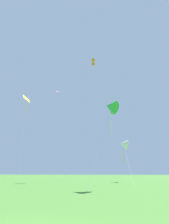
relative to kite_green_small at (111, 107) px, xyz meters
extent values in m
cone|color=green|center=(0.00, 0.00, 0.01)|extent=(2.30, 2.18, 1.92)
cylinder|color=silver|center=(-0.03, -0.08, -1.96)|extent=(0.18, 0.27, 2.71)
cylinder|color=silver|center=(-0.88, -2.90, -4.34)|extent=(1.78, 5.82, 8.44)
cone|color=white|center=(1.42, 15.66, -1.87)|extent=(2.18, 2.14, 2.08)
cylinder|color=yellow|center=(1.28, 15.84, -4.01)|extent=(0.42, 0.50, 2.83)
cylinder|color=silver|center=(1.73, 9.74, -5.30)|extent=(0.63, 11.85, 6.54)
cube|color=orange|center=(-4.84, 20.69, 21.52)|extent=(0.99, 0.96, 0.89)
cube|color=orange|center=(-4.84, 20.69, 20.34)|extent=(0.99, 0.96, 0.89)
cylinder|color=#3F382D|center=(-4.84, 20.69, 20.93)|extent=(0.05, 0.05, 1.69)
cylinder|color=silver|center=(-4.89, 20.60, 19.01)|extent=(0.25, 0.32, 2.34)
cylinder|color=silver|center=(-5.34, 18.53, 6.10)|extent=(1.03, 4.33, 29.32)
cube|color=yellow|center=(-19.30, 14.22, 8.74)|extent=(1.56, 2.54, 1.94)
cylinder|color=#3F382D|center=(-19.30, 14.22, 8.74)|extent=(1.33, 1.14, 1.11)
cylinder|color=yellow|center=(-19.13, 14.34, 6.62)|extent=(0.48, 0.37, 2.74)
cylinder|color=silver|center=(-17.32, 11.20, 0.01)|extent=(3.99, 6.07, 17.14)
cube|color=pink|center=(-15.67, 23.81, 14.73)|extent=(0.95, 0.88, 0.69)
cylinder|color=#3F382D|center=(-15.67, 23.81, 14.73)|extent=(0.89, 0.25, 0.21)
cylinder|color=yellow|center=(-15.69, 23.81, 13.81)|extent=(0.10, 0.08, 1.14)
cylinder|color=silver|center=(-15.27, 21.43, 3.05)|extent=(0.82, 4.78, 23.21)
camera|label=1|loc=(0.81, -18.85, -7.15)|focal=28.23mm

